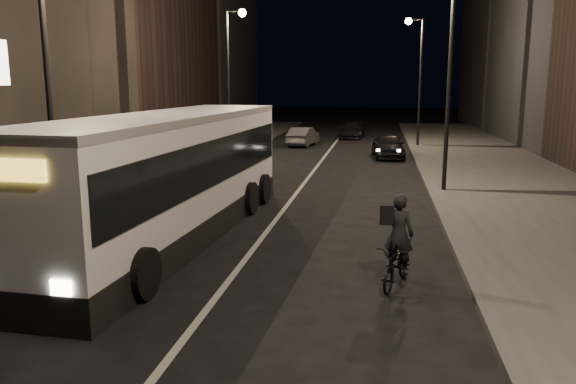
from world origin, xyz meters
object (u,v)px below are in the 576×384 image
at_px(car_near, 388,146).
at_px(car_mid, 303,136).
at_px(car_far, 352,130).
at_px(streetlight_right_mid, 443,50).
at_px(streetlight_left_near, 54,37).
at_px(cyclist_on_bicycle, 397,256).
at_px(streetlight_right_far, 417,64).
at_px(streetlight_left_far, 232,62).
at_px(city_bus, 170,171).

distance_m(car_near, car_mid, 7.76).
bearing_deg(car_mid, car_far, -108.50).
relative_size(streetlight_right_mid, streetlight_left_near, 1.00).
bearing_deg(cyclist_on_bicycle, streetlight_right_far, 102.84).
height_order(streetlight_left_near, streetlight_left_far, same).
bearing_deg(streetlight_left_near, streetlight_right_far, 66.04).
height_order(streetlight_right_far, streetlight_left_far, same).
bearing_deg(car_mid, streetlight_right_mid, 122.54).
bearing_deg(streetlight_right_mid, cyclist_on_bicycle, -99.61).
relative_size(city_bus, car_far, 2.93).
height_order(city_bus, car_mid, city_bus).
distance_m(city_bus, car_near, 19.01).
bearing_deg(streetlight_right_far, streetlight_left_far, -150.64).
bearing_deg(streetlight_left_far, car_mid, 60.00).
height_order(streetlight_right_mid, streetlight_left_near, same).
relative_size(streetlight_left_far, car_far, 1.88).
distance_m(streetlight_left_near, car_far, 30.92).
distance_m(streetlight_right_far, car_far, 8.71).
relative_size(streetlight_right_mid, car_far, 1.88).
xyz_separation_m(cyclist_on_bicycle, car_mid, (-5.55, 26.31, -0.04)).
bearing_deg(streetlight_left_near, car_far, 78.04).
relative_size(streetlight_right_far, car_near, 1.99).
bearing_deg(cyclist_on_bicycle, car_far, 111.17).
xyz_separation_m(streetlight_right_mid, streetlight_right_far, (0.00, 16.00, 0.00)).
xyz_separation_m(streetlight_right_far, car_mid, (-7.33, -0.23, -4.73)).
relative_size(streetlight_right_mid, city_bus, 0.64).
height_order(city_bus, cyclist_on_bicycle, city_bus).
xyz_separation_m(streetlight_right_mid, car_mid, (-7.33, 15.77, -4.73)).
distance_m(streetlight_right_mid, city_bus, 11.43).
distance_m(streetlight_left_near, city_bus, 4.56).
distance_m(streetlight_left_near, streetlight_left_far, 18.00).
relative_size(streetlight_left_far, city_bus, 0.64).
height_order(city_bus, car_near, city_bus).
relative_size(streetlight_left_near, streetlight_left_far, 1.00).
xyz_separation_m(streetlight_right_far, cyclist_on_bicycle, (-1.78, -26.54, -4.69)).
relative_size(streetlight_right_mid, cyclist_on_bicycle, 4.02).
height_order(streetlight_right_far, car_far, streetlight_right_far).
xyz_separation_m(streetlight_left_near, car_far, (6.33, 29.90, -4.73)).
height_order(streetlight_right_mid, car_near, streetlight_right_mid).
bearing_deg(car_near, cyclist_on_bicycle, -95.17).
bearing_deg(car_mid, car_near, 143.79).
bearing_deg(city_bus, car_mid, 91.87).
xyz_separation_m(city_bus, car_near, (6.07, 17.97, -1.14)).
xyz_separation_m(streetlight_right_far, car_near, (-1.73, -5.60, -4.67)).
distance_m(streetlight_left_near, cyclist_on_bicycle, 10.36).
distance_m(streetlight_left_far, car_mid, 8.17).
bearing_deg(city_bus, car_far, 86.30).
distance_m(cyclist_on_bicycle, car_far, 32.53).
xyz_separation_m(streetlight_right_mid, city_bus, (-7.80, -7.58, -3.52)).
height_order(city_bus, car_far, city_bus).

